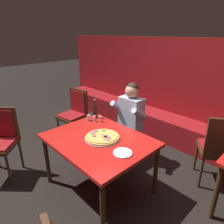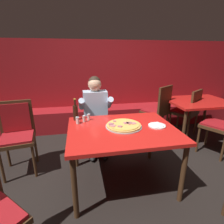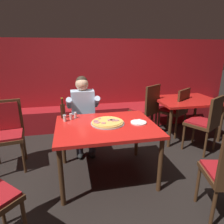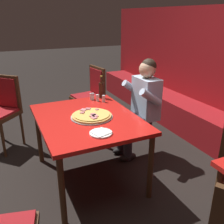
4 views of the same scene
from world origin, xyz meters
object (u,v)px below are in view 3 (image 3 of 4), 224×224
Objects in this scene: shaker_oregano at (75,115)px; background_dining_table at (186,104)px; diner_seated_blue_shirt at (83,112)px; dining_chair_by_booth at (207,120)px; dining_chair_side_aisle at (177,108)px; plate_white_paper at (139,122)px; dining_chair_near_right at (7,129)px; shaker_parmesan at (71,117)px; main_dining_table at (106,130)px; shaker_black_pepper at (64,118)px; pizza at (108,122)px; beer_bottle at (63,110)px; shaker_red_pepper_flakes at (65,119)px; dining_chair_far_left at (147,107)px.

shaker_oregano is 2.24m from background_dining_table.
dining_chair_by_booth is at bearing -13.08° from diner_seated_blue_shirt.
plate_white_paper is at bearing -136.94° from dining_chair_side_aisle.
dining_chair_near_right is 0.87× the size of background_dining_table.
diner_seated_blue_shirt is at bearing 67.68° from shaker_parmesan.
dining_chair_near_right is 3.10m from dining_chair_by_booth.
main_dining_table is 1.46m from dining_chair_near_right.
dining_chair_by_booth is 0.85× the size of background_dining_table.
pizza is at bearing -21.66° from shaker_black_pepper.
beer_bottle is (-0.57, 0.35, 0.09)m from pizza.
dining_chair_side_aisle reaches higher than pizza.
dining_chair_side_aisle is at bearing 33.94° from main_dining_table.
shaker_oregano is 0.47m from diner_seated_blue_shirt.
diner_seated_blue_shirt reaches higher than shaker_parmesan.
main_dining_table is 14.84× the size of shaker_black_pepper.
dining_chair_side_aisle is (1.62, 1.09, -0.12)m from main_dining_table.
diner_seated_blue_shirt reaches higher than plate_white_paper.
dining_chair_near_right is (-0.98, 0.19, -0.21)m from shaker_oregano.
shaker_red_pepper_flakes and shaker_parmesan have the same top height.
dining_chair_side_aisle is at bearing 9.25° from diner_seated_blue_shirt.
dining_chair_side_aisle is 0.92× the size of dining_chair_far_left.
pizza is at bearing 171.28° from plate_white_paper.
diner_seated_blue_shirt is 1.23× the size of dining_chair_far_left.
shaker_parmesan is 0.09× the size of dining_chair_near_right.
main_dining_table is 1.57m from dining_chair_far_left.
shaker_oregano is at bearing 137.05° from main_dining_table.
pizza is 1.99m from background_dining_table.
pizza is at bearing -19.82° from dining_chair_near_right.
diner_seated_blue_shirt is at bearing 109.37° from pizza.
dining_chair_side_aisle is 0.98× the size of dining_chair_by_booth.
background_dining_table is (1.33, 1.03, -0.09)m from plate_white_paper.
main_dining_table is 0.70m from beer_bottle.
shaker_black_pepper is at bearing 158.34° from pizza.
beer_bottle reaches higher than dining_chair_near_right.
shaker_red_pepper_flakes is (-0.55, 0.20, 0.02)m from pizza.
shaker_red_pepper_flakes is at bearing -74.28° from shaker_black_pepper.
plate_white_paper is at bearing -2.69° from main_dining_table.
shaker_black_pepper reaches higher than pizza.
dining_chair_far_left reaches higher than shaker_black_pepper.
diner_seated_blue_shirt is 1.89m from dining_chair_side_aisle.
diner_seated_blue_shirt reaches higher than dining_chair_far_left.
plate_white_paper is 1.06m from beer_bottle.
shaker_red_pepper_flakes is 2.41m from background_dining_table.
shaker_oregano is 1.00× the size of shaker_red_pepper_flakes.
shaker_parmesan is 0.09× the size of dining_chair_by_booth.
dining_chair_near_right reaches higher than shaker_oregano.
diner_seated_blue_shirt is at bearing 62.78° from shaker_red_pepper_flakes.
dining_chair_far_left is (1.41, 0.83, -0.19)m from shaker_oregano.
shaker_red_pepper_flakes is at bearing -158.27° from dining_chair_side_aisle.
dining_chair_by_booth is (2.26, 0.09, -0.22)m from shaker_red_pepper_flakes.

